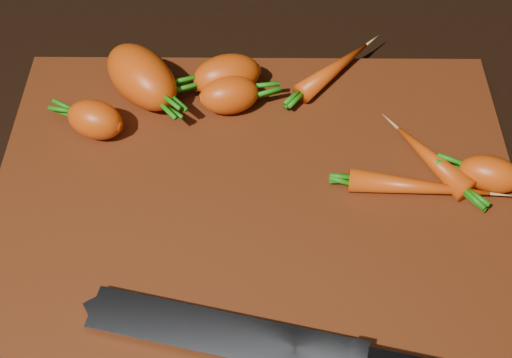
{
  "coord_description": "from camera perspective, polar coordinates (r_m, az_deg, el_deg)",
  "views": [
    {
      "loc": [
        0.0,
        -0.41,
        0.54
      ],
      "look_at": [
        0.0,
        0.01,
        0.03
      ],
      "focal_mm": 50.0,
      "sensor_mm": 36.0,
      "label": 1
    }
  ],
  "objects": [
    {
      "name": "carrot_6",
      "position": [
        0.68,
        12.89,
        -0.6
      ],
      "size": [
        0.13,
        0.04,
        0.02
      ],
      "primitive_type": "ellipsoid",
      "rotation": [
        0.0,
        0.0,
        -0.12
      ],
      "color": "#E74D0E",
      "rests_on": "cutting_board"
    },
    {
      "name": "cutting_board",
      "position": [
        0.68,
        -0.01,
        -1.95
      ],
      "size": [
        0.5,
        0.4,
        0.01
      ],
      "primitive_type": "cube",
      "color": "maroon",
      "rests_on": "ground"
    },
    {
      "name": "carrot_1",
      "position": [
        0.75,
        -9.14,
        8.07
      ],
      "size": [
        0.11,
        0.11,
        0.06
      ],
      "primitive_type": "ellipsoid",
      "rotation": [
        0.0,
        0.0,
        -0.87
      ],
      "color": "#E74D0E",
      "rests_on": "cutting_board"
    },
    {
      "name": "carrot_4",
      "position": [
        0.7,
        18.25,
        0.39
      ],
      "size": [
        0.07,
        0.05,
        0.03
      ],
      "primitive_type": "ellipsoid",
      "rotation": [
        0.0,
        0.0,
        2.82
      ],
      "color": "#E74D0E",
      "rests_on": "cutting_board"
    },
    {
      "name": "carrot_3",
      "position": [
        0.74,
        -2.15,
        6.74
      ],
      "size": [
        0.07,
        0.05,
        0.04
      ],
      "primitive_type": "ellipsoid",
      "rotation": [
        0.0,
        0.0,
        0.21
      ],
      "color": "#E74D0E",
      "rests_on": "cutting_board"
    },
    {
      "name": "ground",
      "position": [
        0.68,
        -0.01,
        -2.5
      ],
      "size": [
        2.0,
        2.0,
        0.01
      ],
      "primitive_type": "cube",
      "color": "black"
    },
    {
      "name": "knife",
      "position": [
        0.58,
        -1.01,
        -12.63
      ],
      "size": [
        0.35,
        0.11,
        0.02
      ],
      "rotation": [
        0.0,
        0.0,
        -0.22
      ],
      "color": "gray",
      "rests_on": "cutting_board"
    },
    {
      "name": "carrot_5",
      "position": [
        0.78,
        6.3,
        8.76
      ],
      "size": [
        0.09,
        0.09,
        0.02
      ],
      "primitive_type": "ellipsoid",
      "rotation": [
        0.0,
        0.0,
        0.81
      ],
      "color": "#E74D0E",
      "rests_on": "cutting_board"
    },
    {
      "name": "carrot_0",
      "position": [
        0.73,
        -12.75,
        4.66
      ],
      "size": [
        0.07,
        0.06,
        0.04
      ],
      "primitive_type": "ellipsoid",
      "rotation": [
        0.0,
        0.0,
        2.78
      ],
      "color": "#E74D0E",
      "rests_on": "cutting_board"
    },
    {
      "name": "carrot_7",
      "position": [
        0.71,
        13.86,
        1.56
      ],
      "size": [
        0.08,
        0.09,
        0.03
      ],
      "primitive_type": "ellipsoid",
      "rotation": [
        0.0,
        0.0,
        2.17
      ],
      "color": "#E74D0E",
      "rests_on": "cutting_board"
    },
    {
      "name": "carrot_2",
      "position": [
        0.75,
        -2.35,
        8.26
      ],
      "size": [
        0.08,
        0.06,
        0.04
      ],
      "primitive_type": "ellipsoid",
      "rotation": [
        0.0,
        0.0,
        3.44
      ],
      "color": "#E74D0E",
      "rests_on": "cutting_board"
    }
  ]
}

